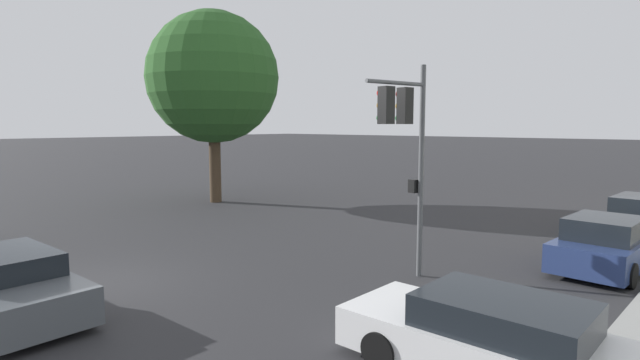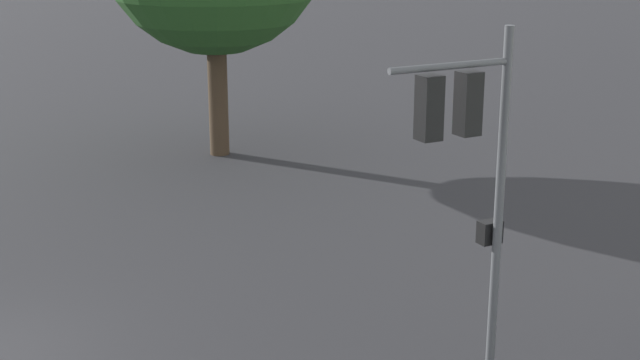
% 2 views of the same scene
% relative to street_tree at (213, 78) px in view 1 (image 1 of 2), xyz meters
% --- Properties ---
extents(ground_plane, '(300.00, 300.00, 0.00)m').
position_rel_street_tree_xyz_m(ground_plane, '(9.17, -10.26, -6.37)').
color(ground_plane, '#28282B').
extents(street_tree, '(6.66, 6.66, 9.73)m').
position_rel_street_tree_xyz_m(street_tree, '(0.00, 0.00, 0.00)').
color(street_tree, '#423323').
rests_on(street_tree, ground_plane).
extents(traffic_signal, '(0.58, 2.17, 5.52)m').
position_rel_street_tree_xyz_m(traffic_signal, '(14.48, -4.53, -2.56)').
color(traffic_signal, '#515456').
rests_on(traffic_signal, ground_plane).
extents(crossing_car_1, '(4.83, 2.07, 1.36)m').
position_rel_street_tree_xyz_m(crossing_car_1, '(18.37, -7.86, -5.73)').
color(crossing_car_1, silver).
rests_on(crossing_car_1, ground_plane).
extents(crossing_car_2, '(4.48, 2.12, 1.38)m').
position_rel_street_tree_xyz_m(crossing_car_2, '(9.89, -12.24, -5.71)').
color(crossing_car_2, '#4C5156').
rests_on(crossing_car_2, ground_plane).
extents(parked_car_0, '(2.11, 4.01, 1.51)m').
position_rel_street_tree_xyz_m(parked_car_0, '(18.12, -0.08, -5.67)').
color(parked_car_0, navy).
rests_on(parked_car_0, ground_plane).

